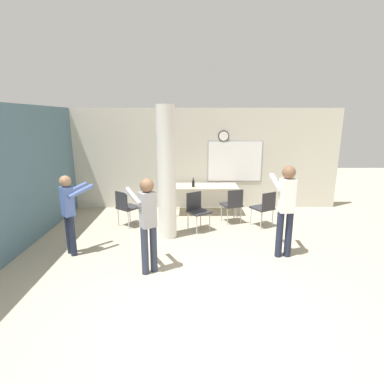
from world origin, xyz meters
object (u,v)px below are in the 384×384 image
(chair_table_right, at_px, (233,203))
(person_playing_front, at_px, (147,218))
(folding_table, at_px, (204,187))
(person_watching_back, at_px, (69,209))
(bottle_on_table, at_px, (193,183))
(chair_near_pillar, at_px, (126,206))
(person_playing_side, at_px, (286,204))
(chair_table_front, at_px, (197,208))
(chair_mid_room, at_px, (264,206))

(chair_table_right, xyz_separation_m, person_playing_front, (-1.74, -2.40, 0.44))
(folding_table, xyz_separation_m, person_watching_back, (-2.62, -2.50, 0.18))
(folding_table, relative_size, bottle_on_table, 7.33)
(chair_near_pillar, xyz_separation_m, person_watching_back, (-0.72, -1.50, 0.39))
(chair_near_pillar, relative_size, person_watching_back, 0.57)
(folding_table, distance_m, bottle_on_table, 0.35)
(folding_table, height_order, person_playing_side, person_playing_side)
(folding_table, height_order, chair_table_front, chair_table_front)
(chair_table_front, bearing_deg, person_playing_side, -41.18)
(person_playing_front, xyz_separation_m, person_watching_back, (-1.54, 0.71, -0.05))
(folding_table, relative_size, person_playing_front, 1.10)
(chair_near_pillar, distance_m, person_playing_front, 2.40)
(chair_near_pillar, distance_m, person_playing_side, 3.67)
(chair_table_right, height_order, chair_mid_room, same)
(person_playing_front, bearing_deg, bottle_on_table, 75.68)
(folding_table, height_order, chair_near_pillar, chair_near_pillar)
(bottle_on_table, height_order, person_watching_back, person_watching_back)
(folding_table, bearing_deg, chair_mid_room, -38.03)
(chair_near_pillar, bearing_deg, person_playing_front, -69.62)
(folding_table, xyz_separation_m, chair_mid_room, (1.37, -1.07, -0.21))
(bottle_on_table, relative_size, person_playing_front, 0.15)
(person_playing_front, bearing_deg, chair_table_front, 66.50)
(chair_near_pillar, relative_size, chair_mid_room, 1.00)
(bottle_on_table, bearing_deg, folding_table, 25.46)
(folding_table, height_order, chair_mid_room, chair_mid_room)
(person_playing_side, bearing_deg, chair_table_front, 138.82)
(folding_table, xyz_separation_m, bottle_on_table, (-0.29, -0.14, 0.14))
(chair_table_front, height_order, person_playing_side, person_playing_side)
(person_playing_front, xyz_separation_m, person_playing_side, (2.44, 0.59, 0.06))
(chair_table_front, bearing_deg, chair_near_pillar, 172.03)
(chair_near_pillar, bearing_deg, chair_table_front, -7.97)
(chair_near_pillar, distance_m, chair_table_right, 2.57)
(person_playing_side, bearing_deg, bottle_on_table, 123.70)
(folding_table, bearing_deg, person_playing_side, -62.57)
(chair_table_front, bearing_deg, bottle_on_table, 93.89)
(chair_table_right, bearing_deg, folding_table, 129.15)
(chair_table_front, xyz_separation_m, chair_table_right, (0.88, 0.43, 0.00))
(folding_table, bearing_deg, person_watching_back, -136.31)
(chair_table_right, distance_m, person_playing_side, 2.00)
(bottle_on_table, bearing_deg, chair_table_right, -35.14)
(folding_table, relative_size, chair_table_right, 2.05)
(chair_near_pillar, height_order, chair_table_right, same)
(chair_table_front, xyz_separation_m, person_watching_back, (-2.40, -1.27, 0.39))
(chair_near_pillar, distance_m, person_watching_back, 1.71)
(chair_table_right, bearing_deg, person_playing_front, -125.91)
(chair_mid_room, bearing_deg, person_playing_side, -90.62)
(bottle_on_table, xyz_separation_m, chair_near_pillar, (-1.60, -0.86, -0.35))
(chair_table_right, relative_size, chair_mid_room, 1.00)
(person_playing_side, xyz_separation_m, person_watching_back, (-3.98, 0.11, -0.12))
(folding_table, distance_m, chair_table_right, 1.07)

